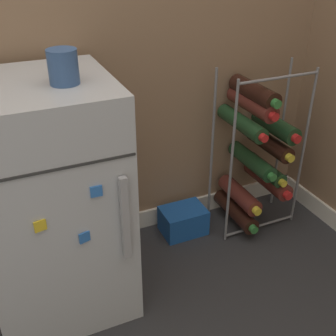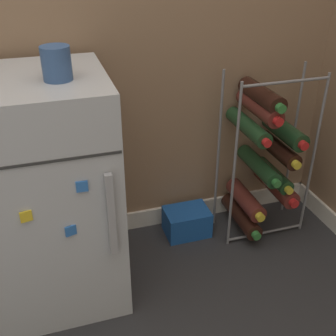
# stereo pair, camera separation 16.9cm
# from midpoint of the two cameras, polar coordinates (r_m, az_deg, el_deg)

# --- Properties ---
(ground_plane) EXTENTS (14.00, 14.00, 0.00)m
(ground_plane) POSITION_cam_midpoint_polar(r_m,az_deg,el_deg) (1.69, -5.09, -19.54)
(ground_plane) COLOR #28282B
(mini_fridge) EXTENTS (0.48, 0.51, 0.87)m
(mini_fridge) POSITION_cam_midpoint_polar(r_m,az_deg,el_deg) (1.56, -18.53, -4.49)
(mini_fridge) COLOR #B7BABF
(mini_fridge) RESTS_ON ground_plane
(wine_rack) EXTENTS (0.40, 0.33, 0.78)m
(wine_rack) POSITION_cam_midpoint_polar(r_m,az_deg,el_deg) (1.95, 9.35, 1.92)
(wine_rack) COLOR slate
(wine_rack) RESTS_ON ground_plane
(soda_box) EXTENTS (0.21, 0.15, 0.13)m
(soda_box) POSITION_cam_midpoint_polar(r_m,az_deg,el_deg) (2.02, -0.34, -7.20)
(soda_box) COLOR #194C9E
(soda_box) RESTS_ON ground_plane
(fridge_top_cup) EXTENTS (0.09, 0.09, 0.10)m
(fridge_top_cup) POSITION_cam_midpoint_polar(r_m,az_deg,el_deg) (1.31, -17.73, 12.87)
(fridge_top_cup) COLOR #335184
(fridge_top_cup) RESTS_ON mini_fridge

